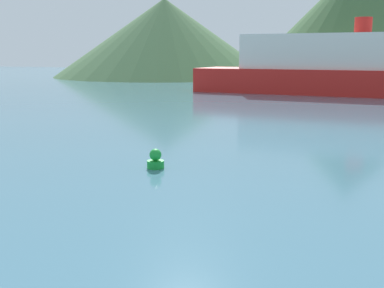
# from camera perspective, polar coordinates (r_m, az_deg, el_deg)

# --- Properties ---
(ferry_distant) EXTENTS (35.08, 7.76, 7.87)m
(ferry_distant) POSITION_cam_1_polar(r_m,az_deg,el_deg) (53.24, 19.34, 8.47)
(ferry_distant) COLOR red
(ferry_distant) RESTS_ON ground_plane
(buoy_marker) EXTENTS (0.65, 0.65, 0.75)m
(buoy_marker) POSITION_cam_1_polar(r_m,az_deg,el_deg) (18.23, -4.35, -1.93)
(buoy_marker) COLOR green
(buoy_marker) RESTS_ON ground_plane
(hill_west) EXTENTS (40.94, 40.94, 14.20)m
(hill_west) POSITION_cam_1_polar(r_m,az_deg,el_deg) (91.82, -3.25, 12.46)
(hill_west) COLOR #476B42
(hill_west) RESTS_ON ground_plane
(hill_central) EXTENTS (31.97, 31.97, 16.10)m
(hill_central) POSITION_cam_1_polar(r_m,az_deg,el_deg) (70.64, 18.69, 13.23)
(hill_central) COLOR #3D6038
(hill_central) RESTS_ON ground_plane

